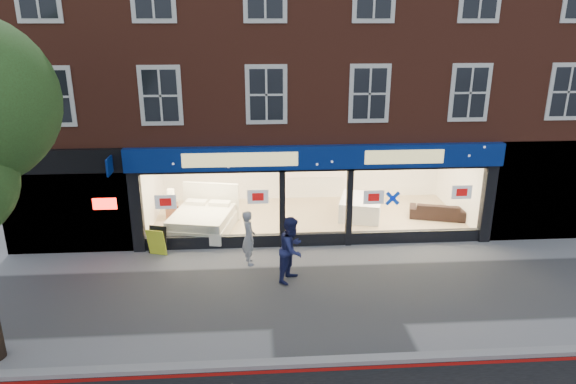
{
  "coord_description": "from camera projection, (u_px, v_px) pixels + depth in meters",
  "views": [
    {
      "loc": [
        -1.9,
        -11.86,
        6.84
      ],
      "look_at": [
        -0.91,
        2.5,
        2.0
      ],
      "focal_mm": 32.0,
      "sensor_mm": 36.0,
      "label": 1
    }
  ],
  "objects": [
    {
      "name": "a_board",
      "position": [
        157.0,
        241.0,
        15.61
      ],
      "size": [
        0.66,
        0.52,
        0.88
      ],
      "primitive_type": "cube",
      "rotation": [
        0.0,
        0.0,
        -0.3
      ],
      "color": "yellow",
      "rests_on": "ground"
    },
    {
      "name": "ground",
      "position": [
        329.0,
        293.0,
        13.52
      ],
      "size": [
        120.0,
        120.0,
        0.0
      ],
      "primitive_type": "plane",
      "color": "gray",
      "rests_on": "ground"
    },
    {
      "name": "showroom_floor",
      "position": [
        308.0,
        218.0,
        18.46
      ],
      "size": [
        11.0,
        4.5,
        0.1
      ],
      "primitive_type": "cube",
      "color": "tan",
      "rests_on": "ground"
    },
    {
      "name": "mattress_stack",
      "position": [
        361.0,
        207.0,
        18.43
      ],
      "size": [
        1.83,
        2.08,
        0.7
      ],
      "rotation": [
        0.0,
        0.0,
        -0.28
      ],
      "color": "white",
      "rests_on": "showroom_floor"
    },
    {
      "name": "kerb_line",
      "position": [
        350.0,
        369.0,
        10.58
      ],
      "size": [
        60.0,
        0.1,
        0.01
      ],
      "primitive_type": "cube",
      "color": "#8C0A07",
      "rests_on": "ground"
    },
    {
      "name": "building",
      "position": [
        305.0,
        25.0,
        17.95
      ],
      "size": [
        19.0,
        8.26,
        10.3
      ],
      "color": "brown",
      "rests_on": "ground"
    },
    {
      "name": "pedestrian_blue",
      "position": [
        292.0,
        249.0,
        13.94
      ],
      "size": [
        1.06,
        1.13,
        1.84
      ],
      "primitive_type": "imported",
      "rotation": [
        0.0,
        0.0,
        1.03
      ],
      "color": "#1C214E",
      "rests_on": "ground"
    },
    {
      "name": "display_bed",
      "position": [
        203.0,
        219.0,
        17.23
      ],
      "size": [
        2.39,
        2.7,
        1.34
      ],
      "rotation": [
        0.0,
        0.0,
        -0.21
      ],
      "color": "white",
      "rests_on": "showroom_floor"
    },
    {
      "name": "sofa",
      "position": [
        437.0,
        210.0,
        18.3
      ],
      "size": [
        2.05,
        1.26,
        0.56
      ],
      "primitive_type": "imported",
      "rotation": [
        0.0,
        0.0,
        2.85
      ],
      "color": "black",
      "rests_on": "showroom_floor"
    },
    {
      "name": "bedside_table",
      "position": [
        172.0,
        212.0,
        18.19
      ],
      "size": [
        0.53,
        0.53,
        0.55
      ],
      "primitive_type": "cube",
      "rotation": [
        0.0,
        0.0,
        0.19
      ],
      "color": "brown",
      "rests_on": "showroom_floor"
    },
    {
      "name": "kerb_stone",
      "position": [
        349.0,
        360.0,
        10.75
      ],
      "size": [
        60.0,
        0.25,
        0.12
      ],
      "primitive_type": "cube",
      "color": "gray",
      "rests_on": "ground"
    },
    {
      "name": "pedestrian_grey",
      "position": [
        249.0,
        237.0,
        14.93
      ],
      "size": [
        0.52,
        0.68,
        1.65
      ],
      "primitive_type": "imported",
      "rotation": [
        0.0,
        0.0,
        1.81
      ],
      "color": "#999BA0",
      "rests_on": "ground"
    }
  ]
}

